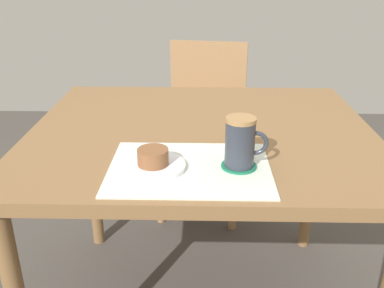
# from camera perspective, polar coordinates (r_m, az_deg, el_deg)

# --- Properties ---
(dining_table) EXTENTS (1.05, 0.90, 0.72)m
(dining_table) POSITION_cam_1_polar(r_m,az_deg,el_deg) (1.35, 1.47, -0.97)
(dining_table) COLOR brown
(dining_table) RESTS_ON ground_plane
(wooden_chair) EXTENTS (0.48, 0.48, 0.83)m
(wooden_chair) POSITION_cam_1_polar(r_m,az_deg,el_deg) (2.14, 1.81, 3.42)
(wooden_chair) COLOR #997047
(wooden_chair) RESTS_ON ground_plane
(placemat) EXTENTS (0.40, 0.30, 0.00)m
(placemat) POSITION_cam_1_polar(r_m,az_deg,el_deg) (1.06, -0.05, -3.23)
(placemat) COLOR silver
(placemat) RESTS_ON dining_table
(pastry_plate) EXTENTS (0.16, 0.16, 0.01)m
(pastry_plate) POSITION_cam_1_polar(r_m,az_deg,el_deg) (1.06, -4.91, -2.99)
(pastry_plate) COLOR white
(pastry_plate) RESTS_ON placemat
(pastry) EXTENTS (0.08, 0.08, 0.04)m
(pastry) POSITION_cam_1_polar(r_m,az_deg,el_deg) (1.05, -4.96, -1.71)
(pastry) COLOR brown
(pastry) RESTS_ON pastry_plate
(coffee_coaster) EXTENTS (0.09, 0.09, 0.00)m
(coffee_coaster) POSITION_cam_1_polar(r_m,az_deg,el_deg) (1.07, 6.52, -2.93)
(coffee_coaster) COLOR #196B4C
(coffee_coaster) RESTS_ON placemat
(coffee_mug) EXTENTS (0.11, 0.07, 0.13)m
(coffee_mug) POSITION_cam_1_polar(r_m,az_deg,el_deg) (1.04, 6.81, 0.27)
(coffee_mug) COLOR #2D333D
(coffee_mug) RESTS_ON coffee_coaster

